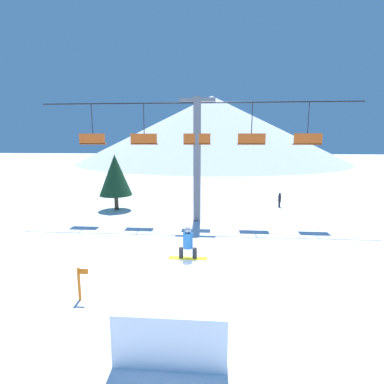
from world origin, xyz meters
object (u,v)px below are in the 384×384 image
snowboarder (188,243)px  pine_tree_near (115,175)px  distant_skier (280,199)px  snow_ramp (179,299)px  trail_marker (80,283)px

snowboarder → pine_tree_near: (-7.04, 13.03, 0.83)m
snowboarder → distant_skier: (6.38, 15.16, -1.35)m
snow_ramp → trail_marker: size_ratio=3.54×
distant_skier → snow_ramp: bearing=-111.3°
trail_marker → distant_skier: 18.78m
snow_ramp → pine_tree_near: size_ratio=0.95×
pine_tree_near → trail_marker: size_ratio=3.71×
pine_tree_near → trail_marker: bearing=-76.7°
trail_marker → distant_skier: (10.18, 15.78, 0.01)m
snow_ramp → trail_marker: (-3.66, 0.93, -0.06)m
snowboarder → pine_tree_near: 14.83m
pine_tree_near → snow_ramp: bearing=-64.7°
distant_skier → trail_marker: bearing=-122.8°
pine_tree_near → distant_skier: 13.76m
snow_ramp → pine_tree_near: bearing=115.3°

